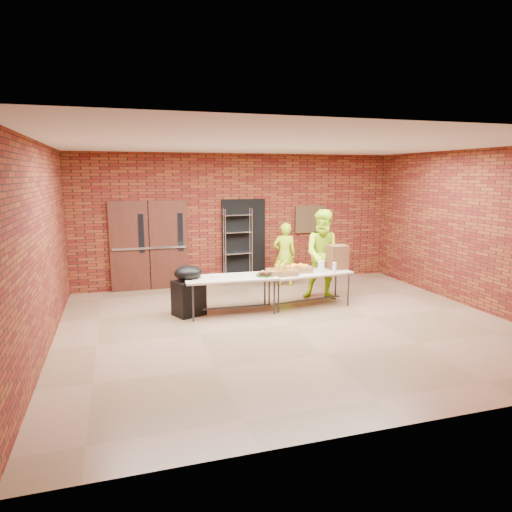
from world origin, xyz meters
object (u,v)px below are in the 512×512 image
Objects in this scene: wire_rack at (238,247)px; coffee_dispenser at (337,257)px; volunteer_woman at (285,254)px; volunteer_man at (325,255)px; table_left at (231,280)px; covered_grill at (189,290)px; table_right at (309,275)px.

wire_rack reaches higher than coffee_dispenser.
volunteer_woman is (-0.58, 1.63, -0.19)m from coffee_dispenser.
coffee_dispenser is 0.30m from volunteer_man.
volunteer_woman is at bearing 109.73° from coffee_dispenser.
volunteer_man is at bearing 122.39° from coffee_dispenser.
table_left is at bearing -113.00° from wire_rack.
coffee_dispenser is 0.52× the size of covered_grill.
coffee_dispenser is (1.63, -2.09, 0.02)m from wire_rack.
coffee_dispenser is (2.38, 0.22, 0.29)m from table_left.
covered_grill reaches higher than table_right.
table_right is 1.16× the size of volunteer_woman.
table_right is 2.49m from covered_grill.
volunteer_man is (1.47, -1.83, 0.04)m from wire_rack.
volunteer_man reaches higher than coffee_dispenser.
table_left is 1.85× the size of covered_grill.
coffee_dispenser is (0.71, 0.15, 0.31)m from table_right.
coffee_dispenser is at bearing -21.91° from covered_grill.
wire_rack is 1.16m from volunteer_woman.
coffee_dispenser is 0.33× the size of volunteer_woman.
table_right is at bearing -168.28° from coffee_dispenser.
table_left is at bearing 175.10° from table_right.
volunteer_man reaches higher than table_right.
volunteer_man is (-0.16, 0.26, 0.02)m from coffee_dispenser.
table_left reaches higher than table_right.
coffee_dispenser is at bearing 4.46° from table_right.
volunteer_man is at bearing -56.21° from wire_rack.
wire_rack is 2.70m from covered_grill.
wire_rack is 3.70× the size of coffee_dispenser.
wire_rack reaches higher than table_left.
table_right is 0.76m from volunteer_man.
volunteer_man is (0.42, -1.37, 0.20)m from volunteer_woman.
volunteer_woman reaches higher than table_left.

